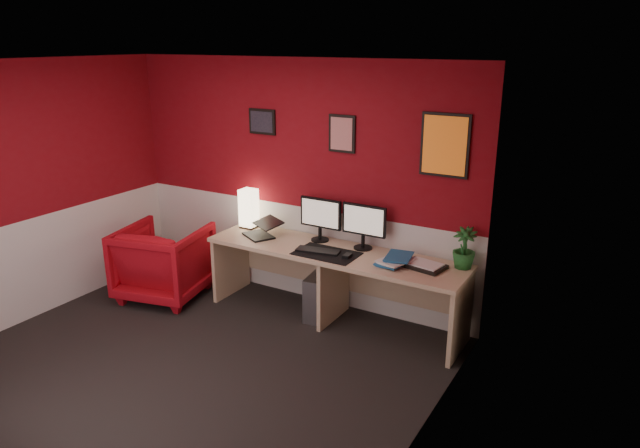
{
  "coord_description": "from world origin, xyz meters",
  "views": [
    {
      "loc": [
        3.13,
        -3.14,
        2.67
      ],
      "look_at": [
        0.6,
        1.21,
        1.05
      ],
      "focal_mm": 32.45,
      "sensor_mm": 36.0,
      "label": 1
    }
  ],
  "objects_px": {
    "zen_tray": "(424,266)",
    "armchair": "(164,262)",
    "shoji_lamp": "(249,209)",
    "pc_tower": "(321,295)",
    "laptop": "(258,226)",
    "monitor_right": "(364,220)",
    "potted_plant": "(464,248)",
    "monitor_left": "(320,213)",
    "desk": "(334,286)"
  },
  "relations": [
    {
      "from": "monitor_right",
      "to": "potted_plant",
      "type": "relative_size",
      "value": 1.57
    },
    {
      "from": "desk",
      "to": "monitor_left",
      "type": "distance_m",
      "value": 0.73
    },
    {
      "from": "shoji_lamp",
      "to": "pc_tower",
      "type": "relative_size",
      "value": 0.89
    },
    {
      "from": "desk",
      "to": "monitor_right",
      "type": "xyz_separation_m",
      "value": [
        0.21,
        0.2,
        0.66
      ]
    },
    {
      "from": "monitor_left",
      "to": "armchair",
      "type": "height_order",
      "value": "monitor_left"
    },
    {
      "from": "armchair",
      "to": "potted_plant",
      "type": "bearing_deg",
      "value": 178.74
    },
    {
      "from": "zen_tray",
      "to": "shoji_lamp",
      "type": "bearing_deg",
      "value": 176.0
    },
    {
      "from": "armchair",
      "to": "desk",
      "type": "bearing_deg",
      "value": 179.88
    },
    {
      "from": "shoji_lamp",
      "to": "zen_tray",
      "type": "distance_m",
      "value": 2.05
    },
    {
      "from": "monitor_left",
      "to": "zen_tray",
      "type": "bearing_deg",
      "value": -7.61
    },
    {
      "from": "monitor_left",
      "to": "potted_plant",
      "type": "relative_size",
      "value": 1.57
    },
    {
      "from": "desk",
      "to": "pc_tower",
      "type": "relative_size",
      "value": 5.78
    },
    {
      "from": "monitor_right",
      "to": "zen_tray",
      "type": "distance_m",
      "value": 0.76
    },
    {
      "from": "shoji_lamp",
      "to": "pc_tower",
      "type": "bearing_deg",
      "value": -9.72
    },
    {
      "from": "desk",
      "to": "shoji_lamp",
      "type": "distance_m",
      "value": 1.28
    },
    {
      "from": "desk",
      "to": "zen_tray",
      "type": "xyz_separation_m",
      "value": [
        0.9,
        0.03,
        0.38
      ]
    },
    {
      "from": "monitor_left",
      "to": "zen_tray",
      "type": "xyz_separation_m",
      "value": [
        1.16,
        -0.16,
        -0.28
      ]
    },
    {
      "from": "laptop",
      "to": "monitor_left",
      "type": "bearing_deg",
      "value": 47.76
    },
    {
      "from": "monitor_left",
      "to": "potted_plant",
      "type": "xyz_separation_m",
      "value": [
        1.46,
        0.01,
        -0.11
      ]
    },
    {
      "from": "laptop",
      "to": "pc_tower",
      "type": "relative_size",
      "value": 0.73
    },
    {
      "from": "zen_tray",
      "to": "armchair",
      "type": "height_order",
      "value": "armchair"
    },
    {
      "from": "desk",
      "to": "monitor_right",
      "type": "relative_size",
      "value": 4.48
    },
    {
      "from": "laptop",
      "to": "desk",
      "type": "bearing_deg",
      "value": 29.95
    },
    {
      "from": "zen_tray",
      "to": "potted_plant",
      "type": "distance_m",
      "value": 0.38
    },
    {
      "from": "pc_tower",
      "to": "zen_tray",
      "type": "bearing_deg",
      "value": -6.14
    },
    {
      "from": "laptop",
      "to": "monitor_right",
      "type": "bearing_deg",
      "value": 39.97
    },
    {
      "from": "armchair",
      "to": "pc_tower",
      "type": "bearing_deg",
      "value": -178.76
    },
    {
      "from": "shoji_lamp",
      "to": "monitor_left",
      "type": "relative_size",
      "value": 0.69
    },
    {
      "from": "pc_tower",
      "to": "shoji_lamp",
      "type": "bearing_deg",
      "value": 162.7
    },
    {
      "from": "potted_plant",
      "to": "zen_tray",
      "type": "bearing_deg",
      "value": -149.97
    },
    {
      "from": "laptop",
      "to": "monitor_left",
      "type": "relative_size",
      "value": 0.57
    },
    {
      "from": "shoji_lamp",
      "to": "pc_tower",
      "type": "distance_m",
      "value": 1.22
    },
    {
      "from": "laptop",
      "to": "monitor_right",
      "type": "xyz_separation_m",
      "value": [
        1.08,
        0.22,
        0.18
      ]
    },
    {
      "from": "zen_tray",
      "to": "armchair",
      "type": "xyz_separation_m",
      "value": [
        -2.74,
        -0.45,
        -0.35
      ]
    },
    {
      "from": "monitor_right",
      "to": "armchair",
      "type": "xyz_separation_m",
      "value": [
        -2.05,
        -0.61,
        -0.63
      ]
    },
    {
      "from": "pc_tower",
      "to": "potted_plant",
      "type": "bearing_deg",
      "value": 0.75
    },
    {
      "from": "desk",
      "to": "armchair",
      "type": "distance_m",
      "value": 1.89
    },
    {
      "from": "potted_plant",
      "to": "armchair",
      "type": "relative_size",
      "value": 0.43
    },
    {
      "from": "potted_plant",
      "to": "pc_tower",
      "type": "bearing_deg",
      "value": -171.68
    },
    {
      "from": "desk",
      "to": "shoji_lamp",
      "type": "bearing_deg",
      "value": 171.13
    },
    {
      "from": "shoji_lamp",
      "to": "monitor_right",
      "type": "bearing_deg",
      "value": 0.87
    },
    {
      "from": "desk",
      "to": "potted_plant",
      "type": "relative_size",
      "value": 7.05
    },
    {
      "from": "desk",
      "to": "laptop",
      "type": "relative_size",
      "value": 7.88
    },
    {
      "from": "monitor_right",
      "to": "pc_tower",
      "type": "bearing_deg",
      "value": -152.42
    },
    {
      "from": "desk",
      "to": "shoji_lamp",
      "type": "xyz_separation_m",
      "value": [
        -1.14,
        0.18,
        0.56
      ]
    },
    {
      "from": "desk",
      "to": "armchair",
      "type": "relative_size",
      "value": 3.01
    },
    {
      "from": "shoji_lamp",
      "to": "zen_tray",
      "type": "xyz_separation_m",
      "value": [
        2.04,
        -0.14,
        -0.18
      ]
    },
    {
      "from": "monitor_right",
      "to": "pc_tower",
      "type": "distance_m",
      "value": 0.89
    },
    {
      "from": "monitor_left",
      "to": "potted_plant",
      "type": "height_order",
      "value": "monitor_left"
    },
    {
      "from": "shoji_lamp",
      "to": "zen_tray",
      "type": "relative_size",
      "value": 1.14
    }
  ]
}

